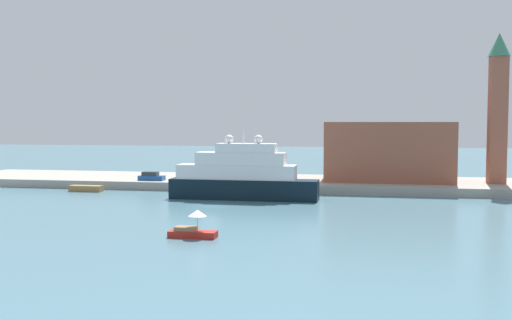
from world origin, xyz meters
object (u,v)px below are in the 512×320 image
object	(u,v)px
parked_car	(151,177)
mooring_bollard	(262,181)
person_figure	(177,174)
large_yacht	(242,177)
harbor_building	(388,151)
work_barge	(86,188)
small_motorboat	(193,228)
bell_tower	(498,102)

from	to	relation	value
parked_car	mooring_bollard	distance (m)	19.84
person_figure	mooring_bollard	world-z (taller)	person_figure
large_yacht	harbor_building	size ratio (longest dim) A/B	1.04
large_yacht	work_barge	world-z (taller)	large_yacht
parked_car	large_yacht	bearing A→B (deg)	-30.64
work_barge	mooring_bollard	size ratio (longest dim) A/B	7.62
small_motorboat	work_barge	xyz separation A→B (m)	(-29.02, 34.13, -0.45)
person_figure	small_motorboat	bearing A→B (deg)	-69.41
bell_tower	person_figure	distance (m)	55.57
parked_car	person_figure	world-z (taller)	person_figure
bell_tower	mooring_bollard	world-z (taller)	bell_tower
harbor_building	large_yacht	bearing A→B (deg)	-137.35
work_barge	harbor_building	xyz separation A→B (m)	(49.13, 15.36, 5.95)
harbor_building	person_figure	xyz separation A→B (m)	(-36.85, -4.92, -4.25)
work_barge	mooring_bollard	distance (m)	29.15
mooring_bollard	small_motorboat	bearing A→B (deg)	-89.60
work_barge	person_figure	world-z (taller)	person_figure
work_barge	harbor_building	distance (m)	51.82
large_yacht	small_motorboat	world-z (taller)	large_yacht
large_yacht	bell_tower	xyz separation A→B (m)	(39.00, 17.00, 11.29)
harbor_building	mooring_bollard	world-z (taller)	harbor_building
work_barge	person_figure	xyz separation A→B (m)	(12.28, 10.45, 1.70)
large_yacht	small_motorboat	bearing A→B (deg)	-86.85
harbor_building	mooring_bollard	distance (m)	23.49
large_yacht	mooring_bollard	xyz separation A→B (m)	(1.35, 9.31, -1.59)
harbor_building	person_figure	distance (m)	37.42
small_motorboat	bell_tower	size ratio (longest dim) A/B	0.19
large_yacht	bell_tower	bearing A→B (deg)	23.55
bell_tower	harbor_building	bearing A→B (deg)	170.09
large_yacht	harbor_building	world-z (taller)	harbor_building
work_barge	parked_car	world-z (taller)	parked_car
large_yacht	bell_tower	distance (m)	44.01
work_barge	parked_car	xyz separation A→B (m)	(8.98, 6.26, 1.56)
work_barge	harbor_building	world-z (taller)	harbor_building
parked_car	person_figure	distance (m)	5.33
work_barge	bell_tower	xyz separation A→B (m)	(66.39, 12.35, 14.16)
mooring_bollard	large_yacht	bearing A→B (deg)	-98.25
large_yacht	harbor_building	xyz separation A→B (m)	(21.73, 20.02, 3.08)
mooring_bollard	harbor_building	bearing A→B (deg)	27.72
large_yacht	work_barge	xyz separation A→B (m)	(-27.40, 4.65, -2.87)
small_motorboat	harbor_building	size ratio (longest dim) A/B	0.22
person_figure	bell_tower	bearing A→B (deg)	2.01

